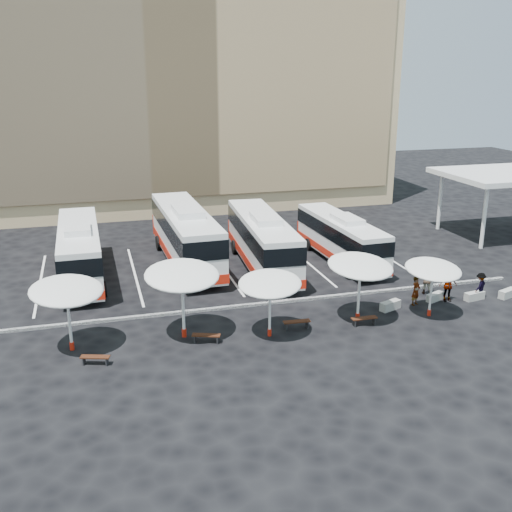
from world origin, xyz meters
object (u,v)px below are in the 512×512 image
object	(u,v)px
wood_bench_3	(364,319)
conc_bench_1	(435,297)
bus_0	(80,249)
bus_3	(341,237)
sunshade_1	(182,275)
sunshade_3	(360,266)
conc_bench_3	(508,293)
sunshade_0	(66,291)
passenger_3	(480,286)
passenger_0	(416,291)
passenger_1	(428,279)
sunshade_4	(433,270)
wood_bench_0	(95,358)
conc_bench_2	(474,296)
bus_2	(262,239)
wood_bench_2	(297,323)
bus_1	(186,234)
wood_bench_1	(206,336)
sunshade_2	(270,284)
passenger_2	(448,286)
conc_bench_0	(390,305)

from	to	relation	value
wood_bench_3	conc_bench_1	size ratio (longest dim) A/B	1.17
bus_0	wood_bench_3	distance (m)	18.92
bus_3	wood_bench_3	bearing A→B (deg)	-108.81
sunshade_1	sunshade_3	distance (m)	9.46
conc_bench_1	conc_bench_3	size ratio (longest dim) A/B	0.94
sunshade_0	passenger_3	size ratio (longest dim) A/B	2.84
sunshade_1	passenger_0	world-z (taller)	sunshade_1
passenger_0	passenger_1	xyz separation A→B (m)	(1.60, 1.40, 0.08)
sunshade_3	passenger_3	xyz separation A→B (m)	(8.39, 1.05, -2.31)
sunshade_0	sunshade_4	distance (m)	19.10
passenger_0	sunshade_0	bearing A→B (deg)	154.74
wood_bench_0	conc_bench_2	distance (m)	22.00
bus_2	conc_bench_2	world-z (taller)	bus_2
sunshade_4	wood_bench_2	xyz separation A→B (m)	(-7.67, 0.34, -2.36)
bus_3	conc_bench_1	world-z (taller)	bus_3
wood_bench_3	sunshade_0	bearing A→B (deg)	175.52
passenger_0	passenger_1	distance (m)	2.13
bus_2	sunshade_1	bearing A→B (deg)	-122.21
sunshade_1	sunshade_3	bearing A→B (deg)	-2.95
bus_1	wood_bench_1	bearing A→B (deg)	-96.49
wood_bench_2	sunshade_0	bearing A→B (deg)	176.80
sunshade_3	conc_bench_3	xyz separation A→B (m)	(10.15, 0.73, -2.86)
bus_3	passenger_3	size ratio (longest dim) A/B	6.86
sunshade_2	conc_bench_1	world-z (taller)	sunshade_2
bus_1	bus_2	xyz separation A→B (m)	(4.87, -2.36, -0.15)
bus_3	wood_bench_0	xyz separation A→B (m)	(-17.21, -11.49, -1.44)
bus_2	passenger_2	world-z (taller)	bus_2
sunshade_4	passenger_3	world-z (taller)	sunshade_4
bus_3	passenger_2	distance (m)	9.42
conc_bench_0	conc_bench_2	distance (m)	5.54
conc_bench_3	passenger_2	bearing A→B (deg)	172.95
wood_bench_3	passenger_3	bearing A→B (deg)	11.77
wood_bench_1	conc_bench_3	size ratio (longest dim) A/B	1.13
sunshade_2	passenger_0	bearing A→B (deg)	10.66
conc_bench_2	conc_bench_0	bearing A→B (deg)	-179.81
conc_bench_0	bus_2	bearing A→B (deg)	117.91
wood_bench_0	conc_bench_2	size ratio (longest dim) A/B	1.10
bus_2	sunshade_4	distance (m)	12.51
conc_bench_0	sunshade_1	bearing A→B (deg)	-178.04
bus_2	sunshade_3	size ratio (longest dim) A/B	2.96
bus_3	bus_1	bearing A→B (deg)	165.22
sunshade_0	wood_bench_0	distance (m)	3.50
wood_bench_0	passenger_2	distance (m)	20.37
bus_1	passenger_2	distance (m)	17.75
bus_0	wood_bench_2	world-z (taller)	bus_0
conc_bench_3	passenger_3	size ratio (longest dim) A/B	0.81
bus_0	conc_bench_2	xyz separation A→B (m)	(22.44, -10.43, -1.70)
passenger_2	bus_0	bearing A→B (deg)	160.56
sunshade_0	sunshade_4	xyz separation A→B (m)	(19.07, -0.97, -0.37)
bus_1	wood_bench_1	xyz separation A→B (m)	(-1.16, -13.02, -1.82)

